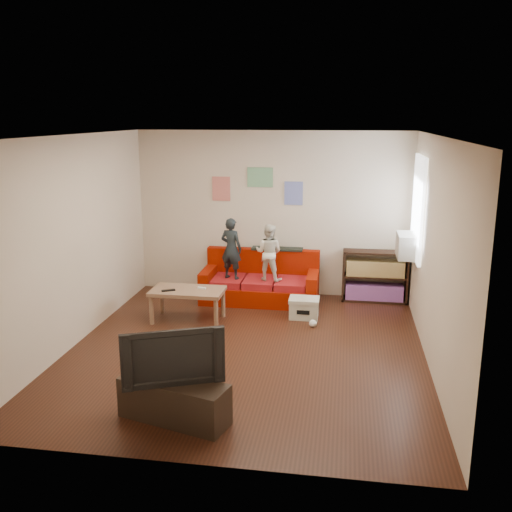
# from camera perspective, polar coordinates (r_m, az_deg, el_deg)

# --- Properties ---
(room_shell) EXTENTS (4.52, 5.02, 2.72)m
(room_shell) POSITION_cam_1_polar(r_m,az_deg,el_deg) (7.00, -1.03, 0.83)
(room_shell) COLOR #3C1C10
(room_shell) RESTS_ON ground
(sofa) EXTENTS (1.86, 0.86, 0.82)m
(sofa) POSITION_cam_1_polar(r_m,az_deg,el_deg) (9.26, 0.49, -2.77)
(sofa) COLOR #881301
(sofa) RESTS_ON ground
(child_a) EXTENTS (0.41, 0.33, 0.98)m
(child_a) POSITION_cam_1_polar(r_m,az_deg,el_deg) (9.03, -2.50, 0.76)
(child_a) COLOR black
(child_a) RESTS_ON sofa
(child_b) EXTENTS (0.50, 0.42, 0.90)m
(child_b) POSITION_cam_1_polar(r_m,az_deg,el_deg) (8.94, 1.28, 0.37)
(child_b) COLOR white
(child_b) RESTS_ON sofa
(coffee_table) EXTENTS (1.05, 0.58, 0.47)m
(coffee_table) POSITION_cam_1_polar(r_m,az_deg,el_deg) (8.36, -6.86, -3.78)
(coffee_table) COLOR #8D684D
(coffee_table) RESTS_ON ground
(remote) EXTENTS (0.20, 0.13, 0.02)m
(remote) POSITION_cam_1_polar(r_m,az_deg,el_deg) (8.30, -8.76, -3.41)
(remote) COLOR black
(remote) RESTS_ON coffee_table
(game_controller) EXTENTS (0.13, 0.07, 0.03)m
(game_controller) POSITION_cam_1_polar(r_m,az_deg,el_deg) (8.33, -5.46, -3.22)
(game_controller) COLOR white
(game_controller) RESTS_ON coffee_table
(bookshelf) EXTENTS (1.03, 0.31, 0.83)m
(bookshelf) POSITION_cam_1_polar(r_m,az_deg,el_deg) (9.38, 11.78, -2.25)
(bookshelf) COLOR black
(bookshelf) RESTS_ON ground
(window) EXTENTS (0.04, 1.08, 1.48)m
(window) POSITION_cam_1_polar(r_m,az_deg,el_deg) (8.52, 15.89, 4.65)
(window) COLOR white
(window) RESTS_ON room_shell
(ac_unit) EXTENTS (0.28, 0.55, 0.35)m
(ac_unit) POSITION_cam_1_polar(r_m,az_deg,el_deg) (8.61, 14.85, 1.01)
(ac_unit) COLOR #B7B2A3
(ac_unit) RESTS_ON window
(artwork_left) EXTENTS (0.30, 0.01, 0.40)m
(artwork_left) POSITION_cam_1_polar(r_m,az_deg,el_deg) (9.49, -3.50, 6.73)
(artwork_left) COLOR #D87266
(artwork_left) RESTS_ON room_shell
(artwork_center) EXTENTS (0.42, 0.01, 0.32)m
(artwork_center) POSITION_cam_1_polar(r_m,az_deg,el_deg) (9.35, 0.41, 7.88)
(artwork_center) COLOR #72B27F
(artwork_center) RESTS_ON room_shell
(artwork_right) EXTENTS (0.30, 0.01, 0.38)m
(artwork_right) POSITION_cam_1_polar(r_m,az_deg,el_deg) (9.32, 3.77, 6.28)
(artwork_right) COLOR #727FCC
(artwork_right) RESTS_ON room_shell
(file_box) EXTENTS (0.44, 0.34, 0.30)m
(file_box) POSITION_cam_1_polar(r_m,az_deg,el_deg) (8.52, 4.82, -5.18)
(file_box) COLOR beige
(file_box) RESTS_ON ground
(tv_stand) EXTENTS (1.16, 0.65, 0.41)m
(tv_stand) POSITION_cam_1_polar(r_m,az_deg,el_deg) (5.83, -8.19, -14.14)
(tv_stand) COLOR #30241B
(tv_stand) RESTS_ON ground
(television) EXTENTS (0.96, 0.50, 0.57)m
(television) POSITION_cam_1_polar(r_m,az_deg,el_deg) (5.62, -8.36, -9.72)
(television) COLOR black
(television) RESTS_ON tv_stand
(tissue) EXTENTS (0.12, 0.12, 0.11)m
(tissue) POSITION_cam_1_polar(r_m,az_deg,el_deg) (8.19, 5.72, -6.73)
(tissue) COLOR white
(tissue) RESTS_ON ground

